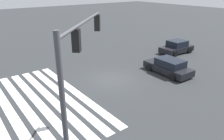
% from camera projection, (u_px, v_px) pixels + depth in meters
% --- Properties ---
extents(ground_plane, '(136.90, 136.90, 0.00)m').
position_uv_depth(ground_plane, '(112.00, 79.00, 19.04)').
color(ground_plane, '#2B2D30').
extents(crosswalk_markings, '(11.97, 8.20, 0.01)m').
position_uv_depth(crosswalk_markings, '(24.00, 107.00, 14.78)').
color(crosswalk_markings, silver).
rests_on(crosswalk_markings, ground_plane).
extents(traffic_signal_mast, '(4.37, 4.37, 6.58)m').
position_uv_depth(traffic_signal_mast, '(78.00, 71.00, 8.21)').
color(traffic_signal_mast, '#47474C').
rests_on(traffic_signal_mast, ground_plane).
extents(car_0, '(2.38, 4.27, 1.52)m').
position_uv_depth(car_0, '(177.00, 47.00, 26.18)').
color(car_0, black).
rests_on(car_0, ground_plane).
extents(car_1, '(4.65, 2.30, 1.42)m').
position_uv_depth(car_1, '(168.00, 66.00, 20.12)').
color(car_1, black).
rests_on(car_1, ground_plane).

